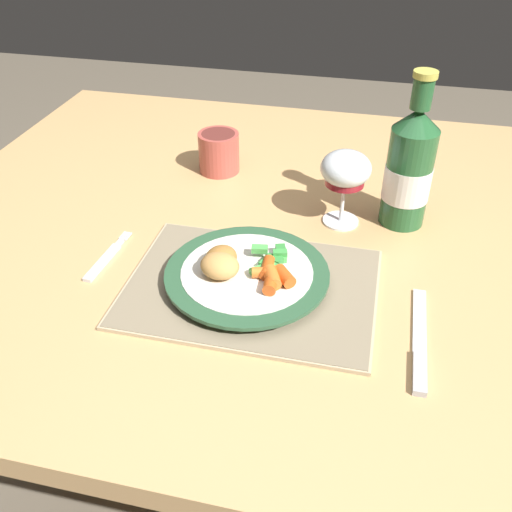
{
  "coord_description": "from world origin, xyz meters",
  "views": [
    {
      "loc": [
        0.12,
        -0.83,
        1.28
      ],
      "look_at": [
        -0.03,
        -0.16,
        0.78
      ],
      "focal_mm": 40.0,
      "sensor_mm": 36.0,
      "label": 1
    }
  ],
  "objects_px": {
    "dining_table": "(293,261)",
    "drinking_cup": "(219,151)",
    "bottle": "(409,169)",
    "dinner_plate": "(247,276)",
    "fork": "(106,259)",
    "wine_glass": "(346,172)",
    "table_knife": "(420,347)"
  },
  "relations": [
    {
      "from": "dinner_plate",
      "to": "wine_glass",
      "type": "bearing_deg",
      "value": 60.38
    },
    {
      "from": "bottle",
      "to": "drinking_cup",
      "type": "xyz_separation_m",
      "value": [
        -0.36,
        0.11,
        -0.06
      ]
    },
    {
      "from": "dining_table",
      "to": "drinking_cup",
      "type": "xyz_separation_m",
      "value": [
        -0.19,
        0.17,
        0.12
      ]
    },
    {
      "from": "wine_glass",
      "to": "bottle",
      "type": "distance_m",
      "value": 0.11
    },
    {
      "from": "drinking_cup",
      "to": "dinner_plate",
      "type": "bearing_deg",
      "value": -67.67
    },
    {
      "from": "dining_table",
      "to": "dinner_plate",
      "type": "bearing_deg",
      "value": -103.12
    },
    {
      "from": "dining_table",
      "to": "fork",
      "type": "bearing_deg",
      "value": -148.2
    },
    {
      "from": "dining_table",
      "to": "wine_glass",
      "type": "distance_m",
      "value": 0.19
    },
    {
      "from": "wine_glass",
      "to": "bottle",
      "type": "height_order",
      "value": "bottle"
    },
    {
      "from": "dining_table",
      "to": "wine_glass",
      "type": "relative_size",
      "value": 10.06
    },
    {
      "from": "wine_glass",
      "to": "drinking_cup",
      "type": "bearing_deg",
      "value": 151.9
    },
    {
      "from": "dinner_plate",
      "to": "bottle",
      "type": "height_order",
      "value": "bottle"
    },
    {
      "from": "wine_glass",
      "to": "fork",
      "type": "bearing_deg",
      "value": -150.63
    },
    {
      "from": "dining_table",
      "to": "wine_glass",
      "type": "height_order",
      "value": "wine_glass"
    },
    {
      "from": "dining_table",
      "to": "fork",
      "type": "distance_m",
      "value": 0.34
    },
    {
      "from": "fork",
      "to": "table_knife",
      "type": "xyz_separation_m",
      "value": [
        0.49,
        -0.09,
        0.0
      ]
    },
    {
      "from": "dining_table",
      "to": "table_knife",
      "type": "height_order",
      "value": "table_knife"
    },
    {
      "from": "dining_table",
      "to": "drinking_cup",
      "type": "distance_m",
      "value": 0.28
    },
    {
      "from": "drinking_cup",
      "to": "dining_table",
      "type": "bearing_deg",
      "value": -41.97
    },
    {
      "from": "table_knife",
      "to": "bottle",
      "type": "xyz_separation_m",
      "value": [
        -0.03,
        0.32,
        0.1
      ]
    },
    {
      "from": "fork",
      "to": "wine_glass",
      "type": "bearing_deg",
      "value": 29.37
    },
    {
      "from": "fork",
      "to": "table_knife",
      "type": "distance_m",
      "value": 0.5
    },
    {
      "from": "fork",
      "to": "drinking_cup",
      "type": "bearing_deg",
      "value": 74.74
    },
    {
      "from": "drinking_cup",
      "to": "wine_glass",
      "type": "bearing_deg",
      "value": -28.1
    },
    {
      "from": "table_knife",
      "to": "bottle",
      "type": "height_order",
      "value": "bottle"
    },
    {
      "from": "fork",
      "to": "wine_glass",
      "type": "distance_m",
      "value": 0.42
    },
    {
      "from": "table_knife",
      "to": "wine_glass",
      "type": "relative_size",
      "value": 1.52
    },
    {
      "from": "dining_table",
      "to": "table_knife",
      "type": "xyz_separation_m",
      "value": [
        0.21,
        -0.26,
        0.08
      ]
    },
    {
      "from": "dining_table",
      "to": "bottle",
      "type": "height_order",
      "value": "bottle"
    },
    {
      "from": "table_knife",
      "to": "drinking_cup",
      "type": "distance_m",
      "value": 0.58
    },
    {
      "from": "dinner_plate",
      "to": "bottle",
      "type": "xyz_separation_m",
      "value": [
        0.22,
        0.24,
        0.09
      ]
    },
    {
      "from": "fork",
      "to": "wine_glass",
      "type": "xyz_separation_m",
      "value": [
        0.35,
        0.2,
        0.1
      ]
    }
  ]
}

